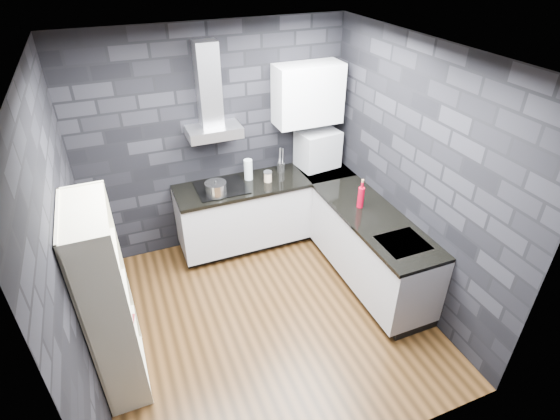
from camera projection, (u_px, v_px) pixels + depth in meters
ground at (265, 317)px, 4.63m from camera, size 3.20×3.20×0.00m
ceiling at (259, 54)px, 3.18m from camera, size 3.20×3.20×0.00m
wall_back at (215, 142)px, 5.17m from camera, size 3.20×0.05×2.70m
wall_front at (356, 344)px, 2.64m from camera, size 3.20×0.05×2.70m
wall_left at (67, 252)px, 3.39m from camera, size 0.05×3.20×2.70m
wall_right at (413, 178)px, 4.42m from camera, size 0.05×3.20×2.70m
toekick_back at (265, 235)px, 5.81m from camera, size 2.18×0.50×0.10m
toekick_right at (369, 276)px, 5.11m from camera, size 0.50×1.78×0.10m
counter_back_cab at (266, 209)px, 5.55m from camera, size 2.20×0.60×0.76m
counter_right_cab at (371, 248)px, 4.86m from camera, size 0.60×1.80×0.76m
counter_back_top at (265, 182)px, 5.32m from camera, size 2.20×0.62×0.04m
counter_right_top at (374, 218)px, 4.64m from camera, size 0.62×1.80×0.04m
counter_corner_top at (324, 170)px, 5.58m from camera, size 0.62×0.62×0.04m
hood_body at (214, 132)px, 4.89m from camera, size 0.60×0.34×0.12m
hood_chimney at (209, 85)px, 4.67m from camera, size 0.24×0.20×0.90m
upper_cabinet at (308, 94)px, 5.10m from camera, size 0.80×0.35×0.70m
cooktop at (221, 188)px, 5.14m from camera, size 0.58×0.50×0.01m
sink_rim at (403, 243)px, 4.25m from camera, size 0.44×0.40×0.01m
pot at (216, 189)px, 4.96m from camera, size 0.31×0.31×0.14m
glass_vase at (248, 170)px, 5.27m from camera, size 0.13×0.13×0.25m
storage_jar at (268, 177)px, 5.26m from camera, size 0.11×0.11×0.12m
utensil_crock at (281, 167)px, 5.48m from camera, size 0.13×0.13×0.12m
appliance_garage at (318, 149)px, 5.53m from camera, size 0.53×0.44×0.49m
red_bottle at (361, 197)px, 4.73m from camera, size 0.08×0.08×0.24m
bookshelf at (108, 302)px, 3.56m from camera, size 0.36×0.81×1.80m
fruit_bowl at (108, 305)px, 3.48m from camera, size 0.25×0.25×0.05m
book_red at (114, 317)px, 3.86m from camera, size 0.15×0.05×0.21m
book_second at (111, 316)px, 3.85m from camera, size 0.15×0.05×0.20m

